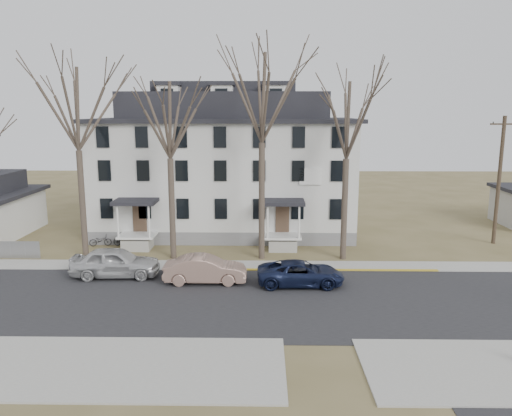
{
  "coord_description": "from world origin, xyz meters",
  "views": [
    {
      "loc": [
        1.15,
        -22.77,
        9.83
      ],
      "look_at": [
        0.63,
        9.0,
        3.64
      ],
      "focal_mm": 35.0,
      "sensor_mm": 36.0,
      "label": 1
    }
  ],
  "objects_px": {
    "car_navy": "(301,274)",
    "tree_mid_right": "(348,115)",
    "tree_far_left": "(76,103)",
    "bicycle_right": "(123,241)",
    "tree_center": "(262,91)",
    "bicycle_left": "(100,241)",
    "tree_mid_left": "(169,115)",
    "car_silver": "(115,263)",
    "boarding_house": "(226,166)",
    "utility_pole_far": "(499,179)",
    "car_tan": "(205,270)"
  },
  "relations": [
    {
      "from": "boarding_house",
      "to": "tree_mid_right",
      "type": "bearing_deg",
      "value": -43.81
    },
    {
      "from": "bicycle_left",
      "to": "bicycle_right",
      "type": "height_order",
      "value": "bicycle_right"
    },
    {
      "from": "tree_mid_left",
      "to": "car_silver",
      "type": "distance_m",
      "value": 9.99
    },
    {
      "from": "tree_mid_left",
      "to": "tree_mid_right",
      "type": "xyz_separation_m",
      "value": [
        11.5,
        0.0,
        0.0
      ]
    },
    {
      "from": "boarding_house",
      "to": "car_silver",
      "type": "relative_size",
      "value": 3.97
    },
    {
      "from": "car_silver",
      "to": "bicycle_left",
      "type": "distance_m",
      "value": 7.57
    },
    {
      "from": "tree_far_left",
      "to": "bicycle_left",
      "type": "height_order",
      "value": "tree_far_left"
    },
    {
      "from": "boarding_house",
      "to": "car_silver",
      "type": "xyz_separation_m",
      "value": [
        -5.74,
        -12.21,
        -4.49
      ]
    },
    {
      "from": "car_tan",
      "to": "car_navy",
      "type": "height_order",
      "value": "car_tan"
    },
    {
      "from": "utility_pole_far",
      "to": "car_silver",
      "type": "distance_m",
      "value": 27.8
    },
    {
      "from": "bicycle_left",
      "to": "tree_mid_left",
      "type": "bearing_deg",
      "value": -128.25
    },
    {
      "from": "tree_mid_right",
      "to": "bicycle_left",
      "type": "relative_size",
      "value": 8.01
    },
    {
      "from": "tree_mid_right",
      "to": "tree_center",
      "type": "bearing_deg",
      "value": 180.0
    },
    {
      "from": "tree_mid_right",
      "to": "car_navy",
      "type": "relative_size",
      "value": 2.57
    },
    {
      "from": "boarding_house",
      "to": "tree_far_left",
      "type": "distance_m",
      "value": 13.12
    },
    {
      "from": "utility_pole_far",
      "to": "car_navy",
      "type": "distance_m",
      "value": 18.44
    },
    {
      "from": "tree_far_left",
      "to": "tree_center",
      "type": "relative_size",
      "value": 0.93
    },
    {
      "from": "boarding_house",
      "to": "tree_center",
      "type": "relative_size",
      "value": 1.41
    },
    {
      "from": "tree_mid_right",
      "to": "car_navy",
      "type": "height_order",
      "value": "tree_mid_right"
    },
    {
      "from": "boarding_house",
      "to": "bicycle_left",
      "type": "xyz_separation_m",
      "value": [
        -8.9,
        -5.34,
        -4.96
      ]
    },
    {
      "from": "car_tan",
      "to": "bicycle_right",
      "type": "xyz_separation_m",
      "value": [
        -6.98,
        7.66,
        -0.31
      ]
    },
    {
      "from": "car_tan",
      "to": "tree_center",
      "type": "bearing_deg",
      "value": -34.07
    },
    {
      "from": "tree_mid_left",
      "to": "car_navy",
      "type": "bearing_deg",
      "value": -32.67
    },
    {
      "from": "boarding_house",
      "to": "car_tan",
      "type": "relative_size",
      "value": 4.37
    },
    {
      "from": "tree_center",
      "to": "tree_mid_right",
      "type": "bearing_deg",
      "value": 0.0
    },
    {
      "from": "tree_mid_left",
      "to": "utility_pole_far",
      "type": "bearing_deg",
      "value": 10.13
    },
    {
      "from": "boarding_house",
      "to": "utility_pole_far",
      "type": "xyz_separation_m",
      "value": [
        20.5,
        -3.95,
        -0.47
      ]
    },
    {
      "from": "car_tan",
      "to": "car_navy",
      "type": "distance_m",
      "value": 5.51
    },
    {
      "from": "tree_mid_left",
      "to": "bicycle_right",
      "type": "height_order",
      "value": "tree_mid_left"
    },
    {
      "from": "boarding_house",
      "to": "car_navy",
      "type": "xyz_separation_m",
      "value": [
        5.26,
        -13.45,
        -4.69
      ]
    },
    {
      "from": "bicycle_left",
      "to": "boarding_house",
      "type": "bearing_deg",
      "value": -71.84
    },
    {
      "from": "tree_center",
      "to": "car_navy",
      "type": "distance_m",
      "value": 11.88
    },
    {
      "from": "tree_far_left",
      "to": "tree_mid_right",
      "type": "relative_size",
      "value": 1.08
    },
    {
      "from": "bicycle_left",
      "to": "tree_far_left",
      "type": "bearing_deg",
      "value": 165.26
    },
    {
      "from": "utility_pole_far",
      "to": "car_navy",
      "type": "bearing_deg",
      "value": -148.07
    },
    {
      "from": "bicycle_right",
      "to": "tree_center",
      "type": "bearing_deg",
      "value": -85.52
    },
    {
      "from": "tree_center",
      "to": "bicycle_right",
      "type": "bearing_deg",
      "value": 165.34
    },
    {
      "from": "car_navy",
      "to": "tree_mid_right",
      "type": "bearing_deg",
      "value": -32.43
    },
    {
      "from": "car_tan",
      "to": "car_navy",
      "type": "relative_size",
      "value": 0.96
    },
    {
      "from": "tree_center",
      "to": "bicycle_left",
      "type": "height_order",
      "value": "tree_center"
    },
    {
      "from": "boarding_house",
      "to": "tree_center",
      "type": "height_order",
      "value": "tree_center"
    },
    {
      "from": "tree_far_left",
      "to": "boarding_house",
      "type": "bearing_deg",
      "value": 42.18
    },
    {
      "from": "tree_far_left",
      "to": "bicycle_right",
      "type": "relative_size",
      "value": 8.65
    },
    {
      "from": "tree_mid_left",
      "to": "tree_mid_right",
      "type": "bearing_deg",
      "value": 0.0
    },
    {
      "from": "bicycle_left",
      "to": "tree_center",
      "type": "bearing_deg",
      "value": -116.09
    },
    {
      "from": "tree_mid_right",
      "to": "bicycle_left",
      "type": "distance_m",
      "value": 19.88
    },
    {
      "from": "tree_center",
      "to": "bicycle_right",
      "type": "distance_m",
      "value": 14.97
    },
    {
      "from": "tree_far_left",
      "to": "bicycle_right",
      "type": "bearing_deg",
      "value": 56.35
    },
    {
      "from": "tree_center",
      "to": "bicycle_right",
      "type": "height_order",
      "value": "tree_center"
    },
    {
      "from": "boarding_house",
      "to": "tree_mid_left",
      "type": "xyz_separation_m",
      "value": [
        -3.0,
        -8.15,
        4.22
      ]
    }
  ]
}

